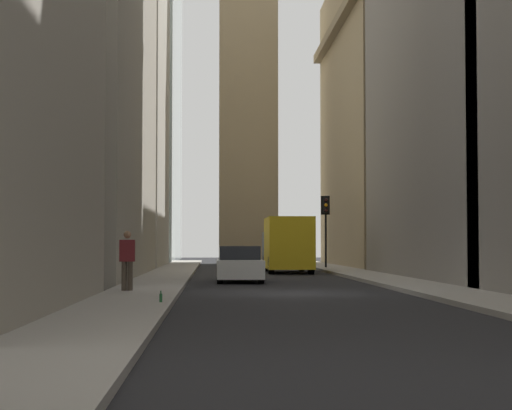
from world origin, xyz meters
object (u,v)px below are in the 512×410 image
(sedan_white, at_px, (239,265))
(delivery_truck, at_px, (287,245))
(traffic_light_midblock, at_px, (326,215))
(discarded_bottle, at_px, (161,298))
(pedestrian, at_px, (127,258))

(sedan_white, bearing_deg, delivery_truck, -14.58)
(traffic_light_midblock, distance_m, discarded_bottle, 30.66)
(delivery_truck, distance_m, traffic_light_midblock, 5.94)
(delivery_truck, bearing_deg, sedan_white, 165.42)
(sedan_white, bearing_deg, traffic_light_midblock, -19.15)
(pedestrian, height_order, discarded_bottle, pedestrian)
(traffic_light_midblock, height_order, discarded_bottle, traffic_light_midblock)
(pedestrian, bearing_deg, delivery_truck, -18.11)
(traffic_light_midblock, bearing_deg, discarded_bottle, 165.32)
(discarded_bottle, bearing_deg, pedestrian, 14.26)
(delivery_truck, distance_m, pedestrian, 20.43)
(sedan_white, distance_m, discarded_bottle, 13.94)
(delivery_truck, relative_size, sedan_white, 1.50)
(pedestrian, distance_m, discarded_bottle, 5.33)
(pedestrian, xyz_separation_m, discarded_bottle, (-5.10, -1.30, -0.84))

